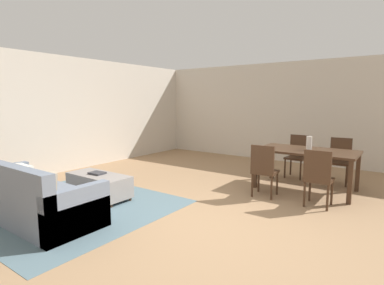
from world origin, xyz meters
TOP-DOWN VIEW (x-y plane):
  - ground_plane at (0.00, 0.00)m, footprint 10.80×10.80m
  - wall_back at (0.00, 5.00)m, footprint 9.00×0.12m
  - wall_left at (-4.50, 0.50)m, footprint 0.12×11.00m
  - area_rug at (-2.15, -0.64)m, footprint 3.00×2.80m
  - couch at (-2.16, -1.24)m, footprint 2.27×0.90m
  - ottoman_table at (-2.13, -0.09)m, footprint 1.19×0.50m
  - dining_table at (0.62, 2.51)m, footprint 1.76×1.00m
  - dining_chair_near_left at (0.16, 1.61)m, footprint 0.43×0.43m
  - dining_chair_near_right at (1.05, 1.61)m, footprint 0.41×0.41m
  - dining_chair_far_left at (0.19, 3.40)m, footprint 0.42×0.42m
  - dining_chair_far_right at (1.04, 3.38)m, footprint 0.42×0.42m
  - vase_centerpiece at (0.66, 2.49)m, footprint 0.10×0.10m
  - book_on_ottoman at (-2.17, -0.08)m, footprint 0.28×0.22m

SIDE VIEW (x-z plane):
  - ground_plane at x=0.00m, z-range 0.00..0.00m
  - area_rug at x=-2.15m, z-range 0.00..0.01m
  - ottoman_table at x=-2.13m, z-range 0.03..0.44m
  - couch at x=-2.16m, z-range -0.14..0.72m
  - book_on_ottoman at x=-2.17m, z-range 0.41..0.45m
  - dining_chair_near_left at x=0.16m, z-range 0.06..0.98m
  - dining_chair_near_right at x=1.05m, z-range 0.06..0.98m
  - dining_chair_far_left at x=0.19m, z-range 0.06..0.98m
  - dining_chair_far_right at x=1.04m, z-range 0.06..0.98m
  - dining_table at x=0.62m, z-range 0.30..1.06m
  - vase_centerpiece at x=0.66m, z-range 0.76..1.02m
  - wall_back at x=0.00m, z-range 0.00..2.70m
  - wall_left at x=-4.50m, z-range 0.00..2.70m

